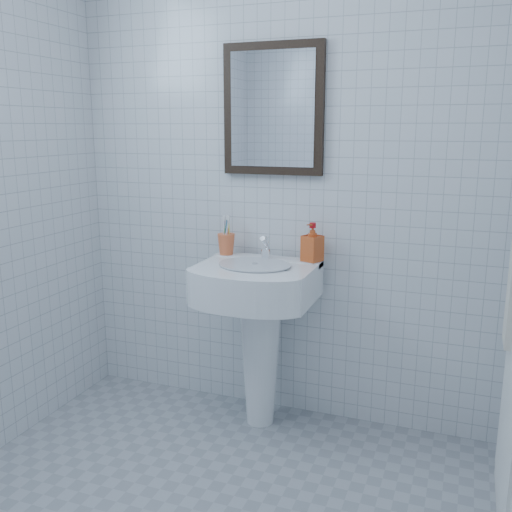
% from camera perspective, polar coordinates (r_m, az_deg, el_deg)
% --- Properties ---
extents(wall_back, '(2.20, 0.02, 2.50)m').
position_cam_1_polar(wall_back, '(2.83, 2.74, 8.35)').
color(wall_back, white).
rests_on(wall_back, ground).
extents(washbasin, '(0.55, 0.40, 0.84)m').
position_cam_1_polar(washbasin, '(2.78, 0.27, -6.11)').
color(washbasin, white).
rests_on(washbasin, ground).
extents(faucet, '(0.05, 0.10, 0.12)m').
position_cam_1_polar(faucet, '(2.79, 0.99, 0.70)').
color(faucet, white).
rests_on(faucet, washbasin).
extents(toothbrush_cup, '(0.11, 0.11, 0.11)m').
position_cam_1_polar(toothbrush_cup, '(2.88, -2.99, 1.19)').
color(toothbrush_cup, orange).
rests_on(toothbrush_cup, washbasin).
extents(soap_dispenser, '(0.11, 0.11, 0.18)m').
position_cam_1_polar(soap_dispenser, '(2.73, 5.66, 1.38)').
color(soap_dispenser, '#C84B13').
rests_on(soap_dispenser, washbasin).
extents(wall_mirror, '(0.50, 0.04, 0.62)m').
position_cam_1_polar(wall_mirror, '(2.82, 1.71, 14.44)').
color(wall_mirror, black).
rests_on(wall_mirror, wall_back).
extents(hand_towel, '(0.03, 0.16, 0.38)m').
position_cam_1_polar(hand_towel, '(2.29, 24.25, -3.54)').
color(hand_towel, silver).
rests_on(hand_towel, towel_ring).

